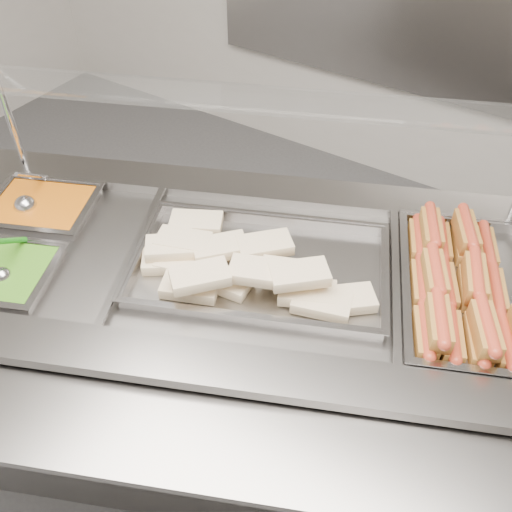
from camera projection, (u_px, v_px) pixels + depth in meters
The scene contains 11 objects.
steam_counter at pixel (241, 358), 2.01m from camera, with size 2.19×1.60×0.96m.
tray_rail at pixel (196, 436), 1.33m from camera, with size 1.87×1.08×0.06m.
sneeze_guard at pixel (250, 102), 1.58m from camera, with size 1.74×0.97×0.47m.
pan_hotdogs at pixel (467, 297), 1.64m from camera, with size 0.56×0.68×0.11m.
pan_wraps at pixel (260, 269), 1.69m from camera, with size 0.83×0.68×0.07m.
pan_beans at pixel (44, 215), 1.90m from camera, with size 0.39×0.36×0.11m.
pan_peas at pixel (0, 280), 1.68m from camera, with size 0.39×0.36×0.11m.
hotdogs_in_buns at pixel (460, 285), 1.60m from camera, with size 0.49×0.60×0.13m.
tortilla_wraps at pixel (235, 267), 1.64m from camera, with size 0.71×0.41×0.10m.
ladle at pixel (26, 204), 1.86m from camera, with size 0.11×0.19×0.17m.
serving_spoon at pixel (4, 270), 1.64m from camera, with size 0.10×0.18×0.15m.
Camera 1 is at (0.56, -0.51, 2.12)m, focal length 40.00 mm.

